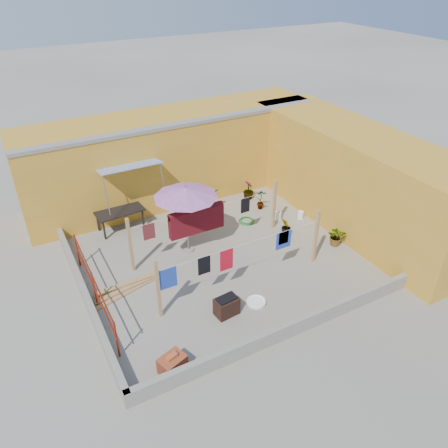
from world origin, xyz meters
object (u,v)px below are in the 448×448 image
Objects in this scene: green_hose at (246,221)px; water_jug_a at (278,216)px; outdoor_table at (119,212)px; water_jug_b at (301,215)px; brick_stack at (172,364)px; brazier at (227,306)px; patio_umbrella at (185,193)px; white_basin at (256,302)px; plant_back_a at (207,200)px.

water_jug_a is at bearing -21.46° from green_hose.
outdoor_table reaches higher than water_jug_b.
brick_stack is 1.22× the size of green_hose.
outdoor_table is at bearing 102.31° from brazier.
patio_umbrella is at bearing -166.19° from green_hose.
patio_umbrella is 3.40× the size of brick_stack.
brick_stack is at bearing -118.83° from patio_umbrella.
outdoor_table is at bearing 111.01° from white_basin.
green_hose is 0.66× the size of plant_back_a.
brazier is 1.99× the size of water_jug_b.
brick_stack is at bearing -160.60° from white_basin.
patio_umbrella is 4.08m from water_jug_a.
white_basin is 4.81m from water_jug_b.
brick_stack reaches higher than water_jug_a.
water_jug_b is 1.95m from green_hose.
plant_back_a is (1.98, 5.06, 0.16)m from brazier.
patio_umbrella reaches higher than green_hose.
plant_back_a is at bearing 49.84° from patio_umbrella.
water_jug_a reaches higher than white_basin.
water_jug_b is (4.34, -0.11, -1.95)m from patio_umbrella.
green_hose is at bearing -57.19° from plant_back_a.
brick_stack is 2.14× the size of water_jug_b.
water_jug_a is (5.07, -2.06, -0.51)m from outdoor_table.
green_hose is (4.02, -1.64, -0.63)m from outdoor_table.
plant_back_a reaches higher than water_jug_b.
white_basin is (2.86, 1.01, -0.17)m from brick_stack.
brick_stack is at bearing -148.67° from water_jug_b.
white_basin is at bearing -79.38° from patio_umbrella.
white_basin is at bearing -2.08° from brazier.
brazier reaches higher than green_hose.
white_basin is at bearing -68.99° from outdoor_table.
patio_umbrella reaches higher than white_basin.
patio_umbrella is 4.35× the size of white_basin.
patio_umbrella is at bearing -130.16° from plant_back_a.
water_jug_a is at bearing 157.03° from water_jug_b.
brick_stack reaches higher than white_basin.
plant_back_a is at bearing 78.07° from white_basin.
outdoor_table is at bearing 157.92° from water_jug_a.
brazier is at bearing 177.92° from white_basin.
white_basin is at bearing -101.93° from plant_back_a.
outdoor_table is 4.61× the size of water_jug_a.
water_jug_b is at bearing -22.10° from green_hose.
water_jug_b is (0.75, -0.32, -0.01)m from water_jug_a.
water_jug_a is at bearing 3.33° from patio_umbrella.
green_hose is at bearing 157.90° from water_jug_b.
water_jug_b is (6.61, 4.02, -0.08)m from brick_stack.
brazier is 1.19× the size of white_basin.
outdoor_table is at bearing 82.96° from brick_stack.
patio_umbrella reaches higher than water_jug_b.
patio_umbrella is 2.75× the size of plant_back_a.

